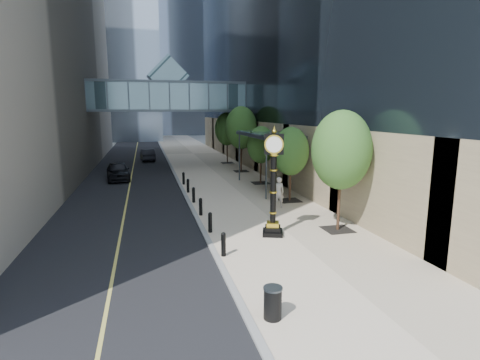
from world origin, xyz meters
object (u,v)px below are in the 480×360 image
Objects in this scene: trash_bin at (273,304)px; car_near at (118,171)px; street_clock at (273,190)px; pedestrian at (279,192)px; car_far at (147,155)px.

car_near reaches higher than trash_bin.
pedestrian is at bearing 86.27° from street_clock.
pedestrian is at bearing -57.17° from car_near.
street_clock is 19.58m from car_near.
trash_bin is 25.44m from car_near.
trash_bin is 0.47× the size of pedestrian.
street_clock is at bearing 74.45° from pedestrian.
pedestrian reaches higher than trash_bin.
street_clock is 1.18× the size of car_far.
pedestrian reaches higher than car_far.
street_clock reaches higher than car_far.
car_near is (-10.31, 12.79, -0.20)m from pedestrian.
street_clock is 1.08× the size of car_near.
trash_bin is (-2.46, -7.07, -1.75)m from street_clock.
car_far is (-3.10, 37.72, 0.22)m from trash_bin.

